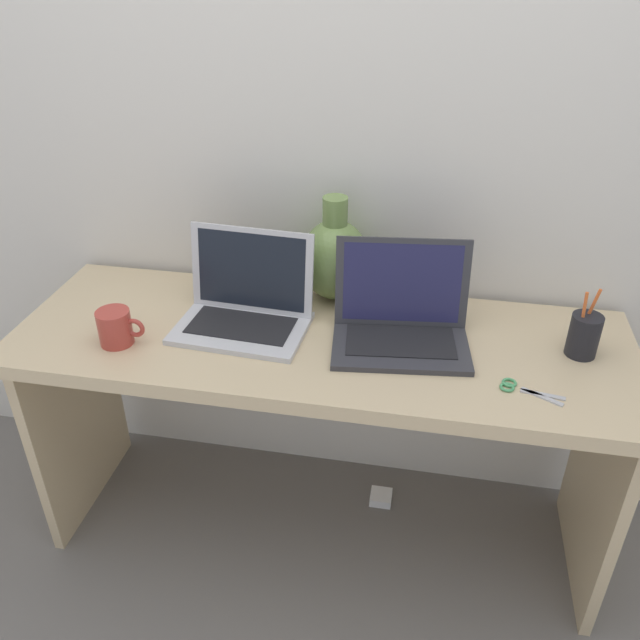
{
  "coord_description": "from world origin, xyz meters",
  "views": [
    {
      "loc": [
        0.27,
        -1.4,
        1.64
      ],
      "look_at": [
        0.0,
        0.0,
        0.77
      ],
      "focal_mm": 36.31,
      "sensor_mm": 36.0,
      "label": 1
    }
  ],
  "objects_px": {
    "scissors": "(520,389)",
    "coffee_mug": "(116,327)",
    "laptop_right": "(401,315)",
    "laptop_left": "(246,300)",
    "green_vase": "(335,258)",
    "power_brick": "(381,497)",
    "pen_cup": "(584,335)"
  },
  "relations": [
    {
      "from": "green_vase",
      "to": "power_brick",
      "type": "xyz_separation_m",
      "value": [
        0.18,
        -0.08,
        -0.83
      ]
    },
    {
      "from": "pen_cup",
      "to": "laptop_left",
      "type": "bearing_deg",
      "value": -179.72
    },
    {
      "from": "laptop_left",
      "to": "pen_cup",
      "type": "xyz_separation_m",
      "value": [
        0.86,
        0.0,
        -0.01
      ]
    },
    {
      "from": "green_vase",
      "to": "pen_cup",
      "type": "height_order",
      "value": "green_vase"
    },
    {
      "from": "pen_cup",
      "to": "scissors",
      "type": "xyz_separation_m",
      "value": [
        -0.16,
        -0.18,
        -0.05
      ]
    },
    {
      "from": "pen_cup",
      "to": "scissors",
      "type": "distance_m",
      "value": 0.25
    },
    {
      "from": "pen_cup",
      "to": "power_brick",
      "type": "distance_m",
      "value": 0.9
    },
    {
      "from": "coffee_mug",
      "to": "green_vase",
      "type": "bearing_deg",
      "value": 34.55
    },
    {
      "from": "laptop_right",
      "to": "coffee_mug",
      "type": "distance_m",
      "value": 0.73
    },
    {
      "from": "green_vase",
      "to": "coffee_mug",
      "type": "xyz_separation_m",
      "value": [
        -0.51,
        -0.35,
        -0.08
      ]
    },
    {
      "from": "laptop_left",
      "to": "power_brick",
      "type": "height_order",
      "value": "laptop_left"
    },
    {
      "from": "laptop_right",
      "to": "pen_cup",
      "type": "height_order",
      "value": "laptop_right"
    },
    {
      "from": "green_vase",
      "to": "pen_cup",
      "type": "xyz_separation_m",
      "value": [
        0.66,
        -0.18,
        -0.07
      ]
    },
    {
      "from": "laptop_right",
      "to": "scissors",
      "type": "distance_m",
      "value": 0.35
    },
    {
      "from": "green_vase",
      "to": "coffee_mug",
      "type": "distance_m",
      "value": 0.62
    },
    {
      "from": "laptop_left",
      "to": "coffee_mug",
      "type": "bearing_deg",
      "value": -151.3
    },
    {
      "from": "laptop_left",
      "to": "coffee_mug",
      "type": "xyz_separation_m",
      "value": [
        -0.3,
        -0.16,
        -0.02
      ]
    },
    {
      "from": "green_vase",
      "to": "laptop_right",
      "type": "bearing_deg",
      "value": -42.06
    },
    {
      "from": "scissors",
      "to": "coffee_mug",
      "type": "bearing_deg",
      "value": 179.25
    },
    {
      "from": "green_vase",
      "to": "power_brick",
      "type": "distance_m",
      "value": 0.85
    },
    {
      "from": "green_vase",
      "to": "scissors",
      "type": "distance_m",
      "value": 0.63
    },
    {
      "from": "laptop_right",
      "to": "power_brick",
      "type": "height_order",
      "value": "laptop_right"
    },
    {
      "from": "laptop_left",
      "to": "green_vase",
      "type": "xyz_separation_m",
      "value": [
        0.21,
        0.18,
        0.06
      ]
    },
    {
      "from": "coffee_mug",
      "to": "pen_cup",
      "type": "distance_m",
      "value": 1.17
    },
    {
      "from": "pen_cup",
      "to": "scissors",
      "type": "bearing_deg",
      "value": -131.07
    },
    {
      "from": "green_vase",
      "to": "coffee_mug",
      "type": "height_order",
      "value": "green_vase"
    },
    {
      "from": "laptop_left",
      "to": "coffee_mug",
      "type": "distance_m",
      "value": 0.34
    },
    {
      "from": "laptop_left",
      "to": "laptop_right",
      "type": "xyz_separation_m",
      "value": [
        0.41,
        -0.0,
        0.0
      ]
    },
    {
      "from": "laptop_right",
      "to": "green_vase",
      "type": "height_order",
      "value": "green_vase"
    },
    {
      "from": "pen_cup",
      "to": "power_brick",
      "type": "height_order",
      "value": "pen_cup"
    },
    {
      "from": "laptop_right",
      "to": "power_brick",
      "type": "relative_size",
      "value": 5.29
    },
    {
      "from": "laptop_right",
      "to": "green_vase",
      "type": "xyz_separation_m",
      "value": [
        -0.21,
        0.19,
        0.06
      ]
    }
  ]
}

